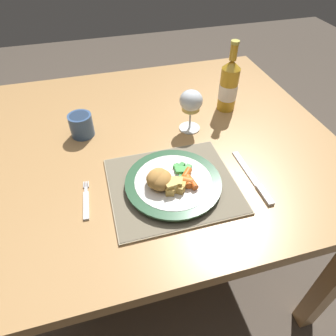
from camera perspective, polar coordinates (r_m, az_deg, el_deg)
name	(u,v)px	position (r m, az deg, el deg)	size (l,w,h in m)	color
ground_plane	(158,257)	(1.53, -1.83, -16.59)	(6.00, 6.00, 0.00)	#4C4238
dining_table	(154,159)	(1.02, -2.63, 1.82)	(1.14, 0.99, 0.74)	#AD7F4C
placemat	(171,185)	(0.80, 0.57, -3.31)	(0.33, 0.29, 0.01)	gray
dinner_plate	(172,183)	(0.79, 0.81, -2.89)	(0.25, 0.25, 0.02)	white
breaded_croquettes	(158,179)	(0.76, -1.83, -2.05)	(0.09, 0.10, 0.05)	tan
green_beans_pile	(181,170)	(0.80, 2.55, -0.45)	(0.06, 0.08, 0.01)	green
glazed_carrots	(187,180)	(0.77, 3.61, -2.35)	(0.06, 0.08, 0.02)	#CC5119
fork	(86,202)	(0.79, -15.32, -6.33)	(0.02, 0.13, 0.01)	silver
table_knife	(255,181)	(0.85, 16.22, -2.37)	(0.02, 0.22, 0.01)	silver
wine_glass	(191,103)	(0.95, 4.40, 12.26)	(0.07, 0.07, 0.14)	silver
bottle	(229,86)	(1.08, 11.48, 15.12)	(0.06, 0.06, 0.24)	gold
roast_potatoes	(175,186)	(0.75, 1.26, -3.52)	(0.06, 0.04, 0.03)	gold
drinking_cup	(81,125)	(0.99, -16.20, 7.93)	(0.07, 0.07, 0.07)	#385684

